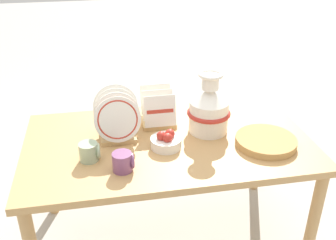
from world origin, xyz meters
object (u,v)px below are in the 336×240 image
at_px(wicker_charger_stack, 266,141).
at_px(mug_plum_glaze, 123,162).
at_px(fruit_bowl, 166,141).
at_px(ceramic_vase, 209,108).
at_px(dish_rack_square_plates, 158,114).
at_px(mug_sage_glaze, 90,152).
at_px(dish_rack_round_plates, 117,120).

bearing_deg(wicker_charger_stack, mug_plum_glaze, -172.78).
bearing_deg(wicker_charger_stack, fruit_bowl, 172.28).
distance_m(ceramic_vase, mug_plum_glaze, 0.54).
height_order(dish_rack_square_plates, fruit_bowl, dish_rack_square_plates).
xyz_separation_m(mug_sage_glaze, fruit_bowl, (0.36, 0.04, -0.01)).
distance_m(dish_rack_round_plates, wicker_charger_stack, 0.72).
relative_size(dish_rack_square_plates, mug_sage_glaze, 2.05).
relative_size(wicker_charger_stack, mug_sage_glaze, 3.11).
bearing_deg(fruit_bowl, mug_sage_glaze, -172.85).
xyz_separation_m(ceramic_vase, dish_rack_round_plates, (-0.46, 0.01, -0.03)).
distance_m(dish_rack_round_plates, mug_sage_glaze, 0.23).
distance_m(dish_rack_round_plates, mug_plum_glaze, 0.29).
bearing_deg(mug_sage_glaze, dish_rack_round_plates, 51.47).
bearing_deg(ceramic_vase, dish_rack_round_plates, 178.83).
bearing_deg(dish_rack_round_plates, mug_plum_glaze, -89.31).
distance_m(ceramic_vase, dish_rack_round_plates, 0.46).
height_order(dish_rack_square_plates, mug_plum_glaze, dish_rack_square_plates).
bearing_deg(dish_rack_square_plates, wicker_charger_stack, -33.57).
relative_size(wicker_charger_stack, fruit_bowl, 1.98).
xyz_separation_m(dish_rack_square_plates, mug_sage_glaze, (-0.36, -0.29, -0.01)).
bearing_deg(ceramic_vase, fruit_bowl, -153.49).
height_order(wicker_charger_stack, fruit_bowl, fruit_bowl).
height_order(dish_rack_round_plates, dish_rack_square_plates, dish_rack_round_plates).
bearing_deg(mug_sage_glaze, wicker_charger_stack, -1.38).
bearing_deg(fruit_bowl, mug_plum_glaze, -144.60).
xyz_separation_m(dish_rack_round_plates, mug_plum_glaze, (0.00, -0.28, -0.06)).
bearing_deg(dish_rack_round_plates, fruit_bowl, -30.70).
relative_size(dish_rack_round_plates, wicker_charger_stack, 0.83).
height_order(wicker_charger_stack, mug_sage_glaze, mug_sage_glaze).
height_order(wicker_charger_stack, mug_plum_glaze, mug_plum_glaze).
bearing_deg(mug_plum_glaze, dish_rack_round_plates, 90.69).
bearing_deg(dish_rack_square_plates, ceramic_vase, -28.75).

